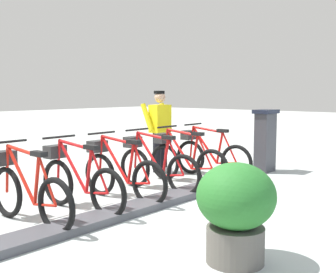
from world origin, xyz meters
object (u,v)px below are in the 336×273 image
object	(u,v)px
bike_docked_3	(120,172)
bike_docked_4	(78,180)
bike_docked_1	(184,160)
bike_docked_2	(155,165)
bike_docked_0	(209,155)
bike_docked_5	(26,190)
planter_bush	(236,207)
worker_near_rack	(160,128)
payment_kiosk	(265,140)

from	to	relation	value
bike_docked_3	bike_docked_4	distance (m)	0.78
bike_docked_1	bike_docked_2	bearing A→B (deg)	90.00
bike_docked_2	bike_docked_3	distance (m)	0.78
bike_docked_0	bike_docked_1	xyz separation A→B (m)	(0.00, 0.78, 0.00)
bike_docked_4	bike_docked_5	xyz separation A→B (m)	(0.00, 0.78, 0.00)
bike_docked_4	planter_bush	bearing A→B (deg)	177.53
bike_docked_0	worker_near_rack	world-z (taller)	worker_near_rack
bike_docked_4	payment_kiosk	bearing A→B (deg)	-97.59
bike_docked_0	planter_bush	world-z (taller)	bike_docked_0
bike_docked_1	worker_near_rack	size ratio (longest dim) A/B	1.04
bike_docked_5	bike_docked_0	bearing A→B (deg)	-90.00
bike_docked_2	bike_docked_3	bearing A→B (deg)	90.00
bike_docked_2	planter_bush	distance (m)	3.08
payment_kiosk	bike_docked_4	xyz separation A→B (m)	(0.57, 4.29, -0.24)
bike_docked_4	bike_docked_1	bearing A→B (deg)	-90.00
payment_kiosk	bike_docked_5	world-z (taller)	payment_kiosk
payment_kiosk	worker_near_rack	bearing A→B (deg)	42.52
bike_docked_3	planter_bush	world-z (taller)	bike_docked_3
worker_near_rack	bike_docked_3	bearing A→B (deg)	116.48
bike_docked_2	bike_docked_5	distance (m)	2.35
bike_docked_3	planter_bush	distance (m)	2.74
bike_docked_5	planter_bush	distance (m)	2.67
bike_docked_3	worker_near_rack	size ratio (longest dim) A/B	1.04
payment_kiosk	bike_docked_0	xyz separation A→B (m)	(0.57, 1.16, -0.24)
bike_docked_0	planter_bush	size ratio (longest dim) A/B	1.77
bike_docked_3	planter_bush	size ratio (longest dim) A/B	1.77
bike_docked_4	worker_near_rack	size ratio (longest dim) A/B	1.04
bike_docked_1	worker_near_rack	bearing A→B (deg)	-25.45
bike_docked_0	bike_docked_4	world-z (taller)	same
bike_docked_4	planter_bush	distance (m)	2.59
bike_docked_2	bike_docked_5	world-z (taller)	same
bike_docked_2	bike_docked_4	size ratio (longest dim) A/B	1.00
bike_docked_4	bike_docked_5	distance (m)	0.78
bike_docked_0	bike_docked_2	world-z (taller)	same
bike_docked_0	bike_docked_2	distance (m)	1.56
bike_docked_0	bike_docked_4	size ratio (longest dim) A/B	1.00
bike_docked_1	bike_docked_4	bearing A→B (deg)	90.00
bike_docked_1	bike_docked_5	size ratio (longest dim) A/B	1.00
bike_docked_4	worker_near_rack	xyz separation A→B (m)	(1.02, -2.83, 0.48)
payment_kiosk	bike_docked_5	bearing A→B (deg)	83.57
payment_kiosk	bike_docked_3	bearing A→B (deg)	80.75
bike_docked_3	planter_bush	xyz separation A→B (m)	(-2.58, 0.89, 0.11)
bike_docked_1	worker_near_rack	world-z (taller)	worker_near_rack
payment_kiosk	worker_near_rack	size ratio (longest dim) A/B	0.77
bike_docked_3	bike_docked_2	bearing A→B (deg)	-90.00
bike_docked_3	worker_near_rack	distance (m)	2.34
bike_docked_0	worker_near_rack	xyz separation A→B (m)	(1.02, 0.30, 0.48)
bike_docked_0	planter_bush	distance (m)	4.15
payment_kiosk	planter_bush	world-z (taller)	payment_kiosk
payment_kiosk	planter_bush	distance (m)	4.84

